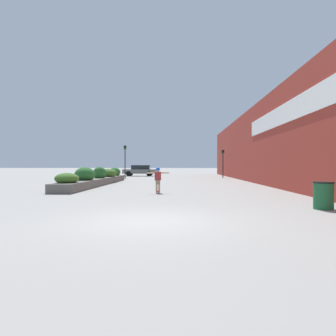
{
  "coord_description": "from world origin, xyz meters",
  "views": [
    {
      "loc": [
        0.82,
        -7.89,
        1.49
      ],
      "look_at": [
        -0.23,
        17.79,
        1.25
      ],
      "focal_mm": 32.0,
      "sensor_mm": 36.0,
      "label": 1
    }
  ],
  "objects_px": {
    "skateboarder": "(158,177)",
    "car_center_left": "(140,170)",
    "trash_bin": "(323,195)",
    "car_leftmost": "(292,170)",
    "skateboard": "(158,192)",
    "traffic_light_right": "(223,159)",
    "traffic_light_left": "(125,156)"
  },
  "relations": [
    {
      "from": "trash_bin",
      "to": "car_center_left",
      "type": "relative_size",
      "value": 0.21
    },
    {
      "from": "car_leftmost",
      "to": "traffic_light_left",
      "type": "distance_m",
      "value": 23.72
    },
    {
      "from": "trash_bin",
      "to": "car_leftmost",
      "type": "bearing_deg",
      "value": 71.39
    },
    {
      "from": "traffic_light_right",
      "to": "traffic_light_left",
      "type": "bearing_deg",
      "value": -175.78
    },
    {
      "from": "trash_bin",
      "to": "car_leftmost",
      "type": "distance_m",
      "value": 34.28
    },
    {
      "from": "skateboard",
      "to": "trash_bin",
      "type": "height_order",
      "value": "trash_bin"
    },
    {
      "from": "skateboarder",
      "to": "trash_bin",
      "type": "height_order",
      "value": "skateboarder"
    },
    {
      "from": "car_center_left",
      "to": "trash_bin",
      "type": "bearing_deg",
      "value": -161.27
    },
    {
      "from": "traffic_light_left",
      "to": "trash_bin",
      "type": "bearing_deg",
      "value": -65.12
    },
    {
      "from": "traffic_light_right",
      "to": "skateboard",
      "type": "bearing_deg",
      "value": -107.74
    },
    {
      "from": "car_leftmost",
      "to": "traffic_light_right",
      "type": "height_order",
      "value": "traffic_light_right"
    },
    {
      "from": "skateboard",
      "to": "car_leftmost",
      "type": "relative_size",
      "value": 0.14
    },
    {
      "from": "skateboarder",
      "to": "car_leftmost",
      "type": "xyz_separation_m",
      "value": [
        16.96,
        26.83,
        -0.01
      ]
    },
    {
      "from": "car_center_left",
      "to": "skateboard",
      "type": "bearing_deg",
      "value": -170.15
    },
    {
      "from": "trash_bin",
      "to": "traffic_light_left",
      "type": "height_order",
      "value": "traffic_light_left"
    },
    {
      "from": "car_leftmost",
      "to": "traffic_light_right",
      "type": "xyz_separation_m",
      "value": [
        -10.74,
        -7.39,
        1.4
      ]
    },
    {
      "from": "skateboarder",
      "to": "car_center_left",
      "type": "distance_m",
      "value": 25.24
    },
    {
      "from": "skateboarder",
      "to": "traffic_light_right",
      "type": "xyz_separation_m",
      "value": [
        6.22,
        19.45,
        1.39
      ]
    },
    {
      "from": "trash_bin",
      "to": "car_center_left",
      "type": "height_order",
      "value": "car_center_left"
    },
    {
      "from": "trash_bin",
      "to": "traffic_light_left",
      "type": "xyz_separation_m",
      "value": [
        -11.25,
        24.25,
        2.09
      ]
    },
    {
      "from": "skateboard",
      "to": "traffic_light_right",
      "type": "height_order",
      "value": "traffic_light_right"
    },
    {
      "from": "skateboarder",
      "to": "car_center_left",
      "type": "bearing_deg",
      "value": 90.15
    },
    {
      "from": "skateboard",
      "to": "car_leftmost",
      "type": "xyz_separation_m",
      "value": [
        16.96,
        26.83,
        0.79
      ]
    },
    {
      "from": "skateboarder",
      "to": "traffic_light_left",
      "type": "height_order",
      "value": "traffic_light_left"
    },
    {
      "from": "trash_bin",
      "to": "skateboard",
      "type": "bearing_deg",
      "value": 136.86
    },
    {
      "from": "car_leftmost",
      "to": "skateboard",
      "type": "bearing_deg",
      "value": 147.7
    },
    {
      "from": "traffic_light_left",
      "to": "traffic_light_right",
      "type": "height_order",
      "value": "traffic_light_left"
    },
    {
      "from": "skateboard",
      "to": "car_center_left",
      "type": "xyz_separation_m",
      "value": [
        -4.32,
        24.86,
        0.73
      ]
    },
    {
      "from": "car_center_left",
      "to": "traffic_light_right",
      "type": "distance_m",
      "value": 11.94
    },
    {
      "from": "car_leftmost",
      "to": "traffic_light_left",
      "type": "xyz_separation_m",
      "value": [
        -22.19,
        -8.23,
        1.7
      ]
    },
    {
      "from": "skateboarder",
      "to": "car_leftmost",
      "type": "height_order",
      "value": "car_leftmost"
    },
    {
      "from": "skateboarder",
      "to": "traffic_light_right",
      "type": "bearing_deg",
      "value": 62.56
    }
  ]
}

